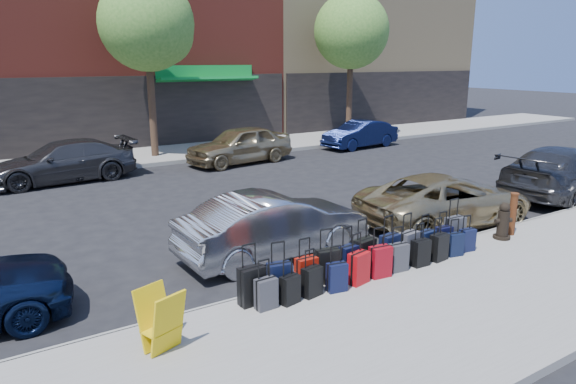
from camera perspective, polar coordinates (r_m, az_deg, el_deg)
ground at (r=13.92m, az=-4.18°, el=-2.71°), size 120.00×120.00×0.00m
sidewalk_near at (r=9.09m, az=16.08°, el=-12.45°), size 60.00×4.00×0.15m
sidewalk_far at (r=22.98m, az=-16.09°, el=3.81°), size 60.00×4.00×0.15m
curb_near at (r=10.39m, az=7.71°, el=-8.49°), size 60.00×0.08×0.15m
curb_far at (r=21.08m, az=-14.51°, el=3.00°), size 60.00×0.08×0.15m
tree_center at (r=22.37m, az=-15.05°, el=17.36°), size 3.80×3.80×7.27m
tree_right at (r=27.48m, az=7.29°, el=17.10°), size 3.80×3.80×7.27m
suitcase_front_0 at (r=8.66m, az=-4.05°, el=-10.33°), size 0.45×0.26×1.05m
suitcase_front_1 at (r=8.89m, az=-0.95°, el=-9.74°), size 0.44×0.29×0.99m
suitcase_front_2 at (r=9.20m, az=2.04°, el=-8.99°), size 0.39×0.21×0.94m
suitcase_front_3 at (r=9.47m, az=4.41°, el=-8.16°), size 0.45×0.29×1.01m
suitcase_front_4 at (r=9.78m, az=6.80°, el=-7.56°), size 0.42×0.26×0.96m
suitcase_front_5 at (r=10.00m, az=8.47°, el=-6.96°), size 0.47×0.31×1.05m
suitcase_front_6 at (r=10.40m, az=11.24°, el=-6.31°), size 0.44×0.27×1.01m
suitcase_front_7 at (r=10.65m, az=13.25°, el=-5.92°), size 0.44×0.28×1.00m
suitcase_front_8 at (r=11.00m, az=15.08°, el=-5.56°), size 0.39×0.24×0.90m
suitcase_front_9 at (r=11.44m, az=16.89°, el=-4.97°), size 0.37×0.21×0.86m
suitcase_front_10 at (r=11.74m, az=18.01°, el=-4.23°), size 0.44×0.25×1.06m
suitcase_back_0 at (r=8.52m, az=-2.45°, el=-11.20°), size 0.36×0.22×0.84m
suitcase_back_1 at (r=8.69m, az=0.22°, el=-10.78°), size 0.36×0.25×0.79m
suitcase_back_2 at (r=8.95m, az=2.67°, el=-9.91°), size 0.38×0.26×0.84m
suitcase_back_3 at (r=9.16m, az=5.45°, el=-9.39°), size 0.38×0.26×0.83m
suitcase_back_4 at (r=9.49m, az=7.86°, el=-8.35°), size 0.44×0.31×0.95m
suitcase_back_5 at (r=9.83m, az=10.19°, el=-7.61°), size 0.42×0.27×0.96m
suitcase_back_6 at (r=10.16m, az=12.15°, el=-7.10°), size 0.39×0.25×0.88m
suitcase_back_7 at (r=10.51m, az=14.51°, el=-6.55°), size 0.37×0.22×0.86m
suitcase_back_8 at (r=10.88m, az=16.43°, el=-5.90°), size 0.39×0.25×0.89m
suitcase_back_9 at (r=11.24m, az=18.06°, el=-5.54°), size 0.36×0.25×0.78m
suitcase_back_10 at (r=11.59m, az=19.29°, el=-5.04°), size 0.35×0.23×0.78m
fire_hydrant at (r=12.62m, az=22.79°, el=-3.09°), size 0.44×0.38×0.85m
bollard at (r=12.94m, az=23.70°, el=-2.18°), size 0.19×0.19×1.00m
display_rack at (r=7.55m, az=-13.94°, el=-13.70°), size 0.65×0.69×0.90m
car_near_1 at (r=10.94m, az=-1.52°, el=-3.71°), size 4.25×1.62×1.38m
car_near_2 at (r=13.65m, az=17.13°, el=-0.83°), size 4.87×2.57×1.31m
car_near_3 at (r=17.97m, az=28.47°, el=2.01°), size 5.50×2.70×1.54m
car_far_1 at (r=19.31m, az=-23.79°, el=3.10°), size 4.98×2.27×1.41m
car_far_2 at (r=20.99m, az=-5.39°, el=5.24°), size 4.65×2.38×1.52m
car_far_3 at (r=24.97m, az=8.00°, el=6.38°), size 4.05×1.74×1.30m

